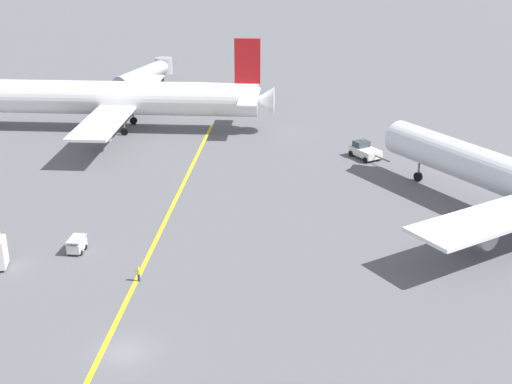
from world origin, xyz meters
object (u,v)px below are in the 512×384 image
(airliner_at_gate_left, at_px, (109,98))
(ground_crew_wing_walker_right, at_px, (139,274))
(gse_baggage_cart_near_cluster, at_px, (77,245))
(jet_bridge, at_px, (147,73))
(pushback_tug, at_px, (365,151))

(airliner_at_gate_left, height_order, ground_crew_wing_walker_right, airliner_at_gate_left)
(gse_baggage_cart_near_cluster, height_order, ground_crew_wing_walker_right, gse_baggage_cart_near_cluster)
(gse_baggage_cart_near_cluster, relative_size, ground_crew_wing_walker_right, 1.73)
(airliner_at_gate_left, relative_size, gse_baggage_cart_near_cluster, 20.55)
(jet_bridge, bearing_deg, airliner_at_gate_left, -83.66)
(ground_crew_wing_walker_right, distance_m, jet_bridge, 84.42)
(gse_baggage_cart_near_cluster, bearing_deg, jet_bridge, 103.65)
(pushback_tug, relative_size, gse_baggage_cart_near_cluster, 2.52)
(ground_crew_wing_walker_right, height_order, jet_bridge, jet_bridge)
(jet_bridge, bearing_deg, pushback_tug, -36.28)
(airliner_at_gate_left, distance_m, jet_bridge, 28.57)
(pushback_tug, distance_m, ground_crew_wing_walker_right, 49.09)
(airliner_at_gate_left, xyz_separation_m, gse_baggage_cart_near_cluster, (15.02, -46.45, -4.76))
(ground_crew_wing_walker_right, bearing_deg, gse_baggage_cart_near_cluster, 151.40)
(airliner_at_gate_left, bearing_deg, gse_baggage_cart_near_cluster, -72.08)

